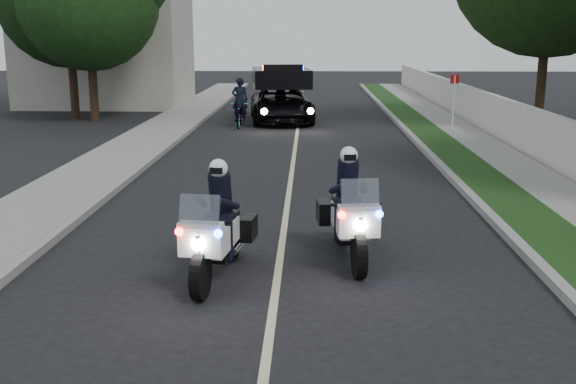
# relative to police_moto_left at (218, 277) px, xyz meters

# --- Properties ---
(ground) EXTENTS (120.00, 120.00, 0.00)m
(ground) POSITION_rel_police_moto_left_xyz_m (0.90, -0.33, 0.00)
(ground) COLOR black
(ground) RESTS_ON ground
(curb_right) EXTENTS (0.20, 60.00, 0.15)m
(curb_right) POSITION_rel_police_moto_left_xyz_m (5.00, 9.67, 0.07)
(curb_right) COLOR gray
(curb_right) RESTS_ON ground
(grass_verge) EXTENTS (1.20, 60.00, 0.16)m
(grass_verge) POSITION_rel_police_moto_left_xyz_m (5.70, 9.67, 0.08)
(grass_verge) COLOR #193814
(grass_verge) RESTS_ON ground
(sidewalk_right) EXTENTS (1.40, 60.00, 0.16)m
(sidewalk_right) POSITION_rel_police_moto_left_xyz_m (7.00, 9.67, 0.08)
(sidewalk_right) COLOR gray
(sidewalk_right) RESTS_ON ground
(property_wall) EXTENTS (0.22, 60.00, 1.50)m
(property_wall) POSITION_rel_police_moto_left_xyz_m (8.00, 9.67, 0.75)
(property_wall) COLOR beige
(property_wall) RESTS_ON ground
(curb_left) EXTENTS (0.20, 60.00, 0.15)m
(curb_left) POSITION_rel_police_moto_left_xyz_m (-3.20, 9.67, 0.07)
(curb_left) COLOR gray
(curb_left) RESTS_ON ground
(sidewalk_left) EXTENTS (2.00, 60.00, 0.16)m
(sidewalk_left) POSITION_rel_police_moto_left_xyz_m (-4.30, 9.67, 0.08)
(sidewalk_left) COLOR gray
(sidewalk_left) RESTS_ON ground
(building_far) EXTENTS (8.00, 6.00, 7.00)m
(building_far) POSITION_rel_police_moto_left_xyz_m (-9.10, 25.67, 3.50)
(building_far) COLOR #A8A396
(building_far) RESTS_ON ground
(lane_marking) EXTENTS (0.12, 50.00, 0.01)m
(lane_marking) POSITION_rel_police_moto_left_xyz_m (0.90, 9.67, 0.00)
(lane_marking) COLOR #BFB78C
(lane_marking) RESTS_ON ground
(police_moto_left) EXTENTS (1.02, 2.22, 1.82)m
(police_moto_left) POSITION_rel_police_moto_left_xyz_m (0.00, 0.00, 0.00)
(police_moto_left) COLOR silver
(police_moto_left) RESTS_ON ground
(police_moto_right) EXTENTS (1.01, 2.25, 1.86)m
(police_moto_right) POSITION_rel_police_moto_left_xyz_m (2.04, 0.98, 0.00)
(police_moto_right) COLOR silver
(police_moto_right) RESTS_ON ground
(police_suv) EXTENTS (3.06, 5.60, 2.61)m
(police_suv) POSITION_rel_police_moto_left_xyz_m (0.17, 19.02, 0.00)
(police_suv) COLOR black
(police_suv) RESTS_ON ground
(bicycle) EXTENTS (0.71, 1.94, 1.01)m
(bicycle) POSITION_rel_police_moto_left_xyz_m (-1.40, 17.26, 0.00)
(bicycle) COLOR black
(bicycle) RESTS_ON ground
(cyclist) EXTENTS (0.67, 0.48, 1.75)m
(cyclist) POSITION_rel_police_moto_left_xyz_m (-1.40, 17.26, 0.00)
(cyclist) COLOR black
(cyclist) RESTS_ON ground
(sign_post) EXTENTS (0.35, 0.35, 2.18)m
(sign_post) POSITION_rel_police_moto_left_xyz_m (6.90, 16.71, 0.00)
(sign_post) COLOR maroon
(sign_post) RESTS_ON ground
(tree_right_d) EXTENTS (9.24, 9.24, 12.58)m
(tree_right_d) POSITION_rel_police_moto_left_xyz_m (10.36, 17.25, 0.00)
(tree_right_d) COLOR #1C3B13
(tree_right_d) RESTS_ON ground
(tree_left_near) EXTENTS (7.64, 7.64, 9.74)m
(tree_left_near) POSITION_rel_police_moto_left_xyz_m (-7.73, 18.80, 0.00)
(tree_left_near) COLOR #183B13
(tree_left_near) RESTS_ON ground
(tree_left_far) EXTENTS (6.59, 6.59, 10.11)m
(tree_left_far) POSITION_rel_police_moto_left_xyz_m (-8.92, 19.85, 0.00)
(tree_left_far) COLOR black
(tree_left_far) RESTS_ON ground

